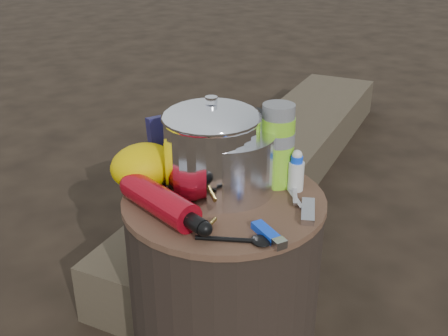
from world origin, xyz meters
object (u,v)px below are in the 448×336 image
travel_mug (248,139)px  log_main (276,161)px  camping_pot (212,148)px  fuel_bottle (160,201)px  stump (224,274)px  thermos (277,146)px

travel_mug → log_main: bearing=49.6°
camping_pot → fuel_bottle: (-0.14, -0.04, -0.07)m
fuel_bottle → stump: bearing=-11.6°
log_main → fuel_bottle: fuel_bottle is taller
stump → log_main: 0.94m
stump → fuel_bottle: size_ratio=1.72×
log_main → stump: bearing=-77.2°
stump → camping_pot: bearing=102.0°
stump → travel_mug: size_ratio=3.38×
fuel_bottle → log_main: bearing=29.5°
stump → travel_mug: travel_mug is taller
camping_pot → fuel_bottle: 0.17m
log_main → travel_mug: travel_mug is taller
stump → log_main: (0.62, 0.69, -0.12)m
travel_mug → fuel_bottle: bearing=-155.4°
camping_pot → log_main: bearing=46.3°
fuel_bottle → thermos: thermos is taller
stump → fuel_bottle: bearing=-178.8°
fuel_bottle → thermos: bearing=-11.7°
thermos → travel_mug: bearing=89.8°
stump → travel_mug: 0.33m
fuel_bottle → travel_mug: 0.32m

